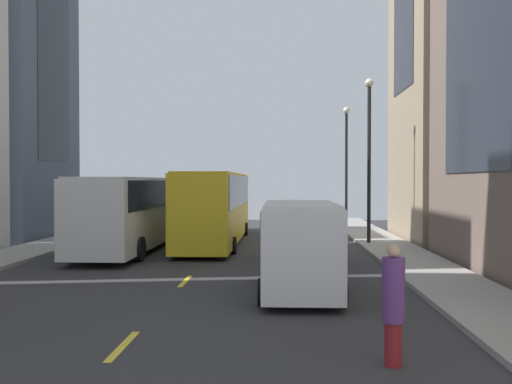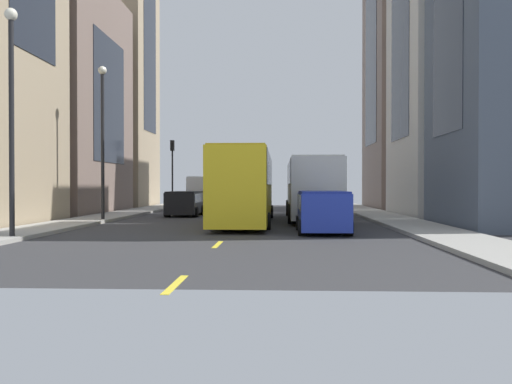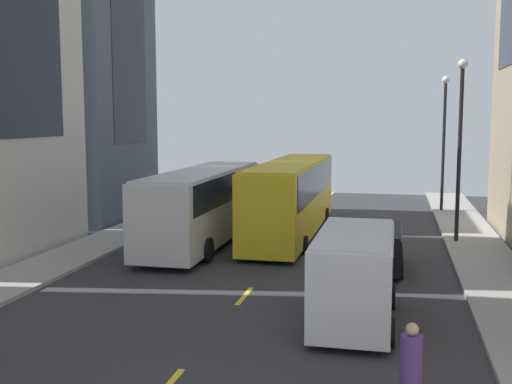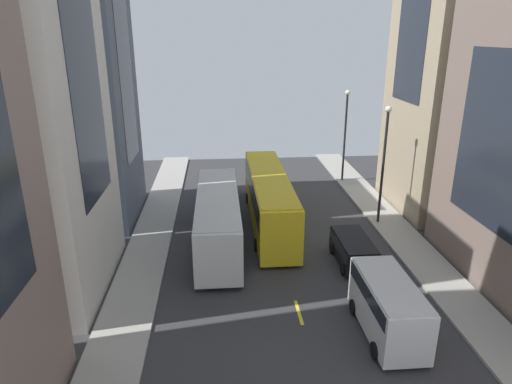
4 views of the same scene
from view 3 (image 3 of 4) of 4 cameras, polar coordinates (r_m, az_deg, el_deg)
The scene contains 17 objects.
ground_plane at distance 26.88m, azimuth 2.50°, elevation -5.41°, with size 42.97×42.97×0.00m, color #333335.
sidewalk_west at distance 29.40m, azimuth -13.46°, elevation -4.39°, with size 2.60×44.00×0.15m, color #9E9B93.
sidewalk_east at distance 26.71m, azimuth 20.15°, elevation -5.75°, with size 2.60×44.00×0.15m, color #9E9B93.
lane_stripe_2 at distance 20.24m, azimuth -1.06°, elevation -9.50°, with size 0.16×2.00×0.01m, color yellow.
lane_stripe_3 at distance 26.88m, azimuth 2.50°, elevation -5.40°, with size 0.16×2.00×0.01m, color yellow.
lane_stripe_4 at distance 33.67m, azimuth 4.61°, elevation -2.93°, with size 0.16×2.00×0.01m, color yellow.
lane_stripe_5 at distance 40.53m, azimuth 6.00°, elevation -1.29°, with size 0.16×2.00×0.01m, color yellow.
lane_stripe_6 at distance 47.43m, azimuth 6.99°, elevation -0.12°, with size 0.16×2.00×0.01m, color yellow.
building_west_2 at distance 36.74m, azimuth -16.03°, elevation 12.61°, with size 6.20×7.81×19.14m.
city_bus_white at distance 28.21m, azimuth -4.83°, elevation -0.71°, with size 2.80×11.53×3.35m.
streetcar_yellow at distance 30.37m, azimuth 3.32°, elevation 0.06°, with size 2.70×13.48×3.59m.
delivery_van_white at distance 17.53m, azimuth 9.01°, elevation -7.07°, with size 2.25×5.09×2.58m.
car_blue_0 at distance 36.58m, azimuth -0.67°, elevation -0.56°, with size 2.08×4.23×1.69m.
car_black_1 at distance 24.03m, azimuth 10.93°, elevation -4.77°, with size 2.02×4.14×1.56m.
pedestrian_crossing_near at distance 11.85m, azimuth 13.99°, elevation -16.16°, with size 0.39×0.39×2.11m.
streetlamp_near at distance 38.83m, azimuth 16.84°, elevation 5.45°, with size 0.44×0.44×7.98m.
streetlamp_far at distance 29.21m, azimuth 18.19°, elevation 5.17°, with size 0.44×0.44×8.10m.
Camera 3 is at (4.62, -25.86, 5.69)m, focal length 43.69 mm.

